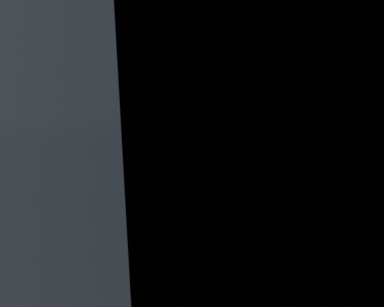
# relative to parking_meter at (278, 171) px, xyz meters

# --- Properties ---
(parking_meter) EXTENTS (0.17, 0.18, 1.44)m
(parking_meter) POSITION_rel_parking_meter_xyz_m (0.00, 0.00, 0.00)
(parking_meter) COLOR slate
(parking_meter) RESTS_ON sidewalk_curb
(pedestrian_at_meter) EXTENTS (0.63, 0.43, 1.61)m
(pedestrian_at_meter) POSITION_rel_parking_meter_xyz_m (-0.62, 0.12, -0.12)
(pedestrian_at_meter) COLOR #1E233F
(pedestrian_at_meter) RESTS_ON sidewalk_curb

